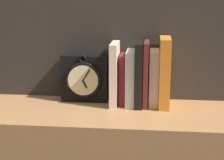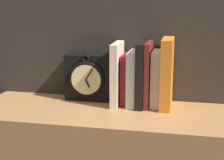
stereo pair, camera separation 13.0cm
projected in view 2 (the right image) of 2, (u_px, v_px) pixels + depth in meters
name	position (u px, v px, depth m)	size (l,w,h in m)	color
wall_back	(123.00, 3.00, 1.43)	(6.00, 0.05, 2.60)	#2D2823
clock	(89.00, 77.00, 1.45)	(0.18, 0.08, 0.19)	black
book_slot0_cream	(118.00, 74.00, 1.39)	(0.03, 0.14, 0.23)	beige
book_slot1_maroon	(126.00, 79.00, 1.40)	(0.02, 0.11, 0.19)	maroon
book_slot2_white	(133.00, 78.00, 1.38)	(0.03, 0.13, 0.20)	silver
book_slot3_black	(141.00, 75.00, 1.37)	(0.03, 0.14, 0.24)	black
book_slot4_maroon	(148.00, 74.00, 1.37)	(0.02, 0.14, 0.24)	maroon
book_slot5_cream	(157.00, 79.00, 1.37)	(0.03, 0.12, 0.21)	beige
book_slot6_orange	(167.00, 73.00, 1.35)	(0.04, 0.15, 0.25)	orange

